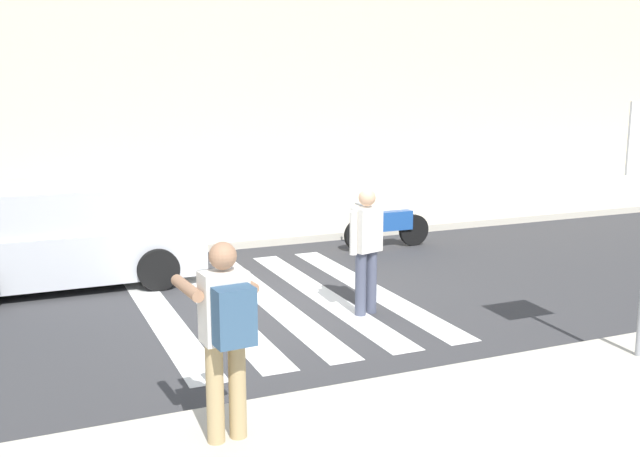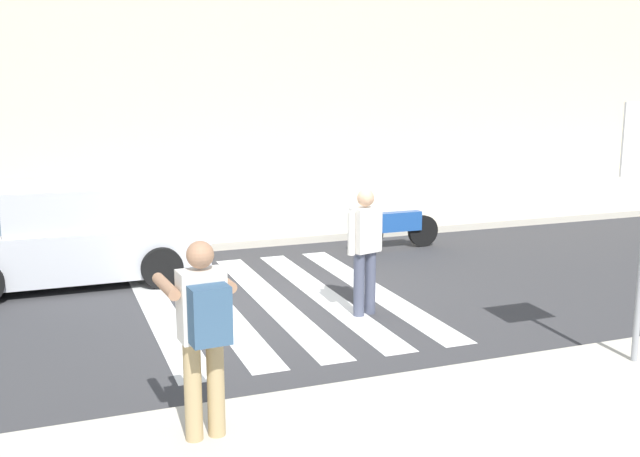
# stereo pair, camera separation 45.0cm
# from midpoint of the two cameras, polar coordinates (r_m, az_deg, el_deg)

# --- Properties ---
(ground_plane) EXTENTS (120.00, 120.00, 0.00)m
(ground_plane) POSITION_cam_midpoint_polar(r_m,az_deg,el_deg) (10.72, -2.19, -5.81)
(ground_plane) COLOR #38383A
(sidewalk_far) EXTENTS (60.00, 4.80, 0.14)m
(sidewalk_far) POSITION_cam_midpoint_polar(r_m,az_deg,el_deg) (16.34, -8.91, 0.32)
(sidewalk_far) COLOR beige
(sidewalk_far) RESTS_ON ground
(building_facade_far) EXTENTS (56.00, 4.00, 6.31)m
(building_facade_far) POSITION_cam_midpoint_polar(r_m,az_deg,el_deg) (20.37, -11.80, 11.11)
(building_facade_far) COLOR beige
(building_facade_far) RESTS_ON ground
(crosswalk_stripe_0) EXTENTS (0.44, 5.20, 0.01)m
(crosswalk_stripe_0) POSITION_cam_midpoint_polar(r_m,az_deg,el_deg) (10.53, -10.87, -6.30)
(crosswalk_stripe_0) COLOR silver
(crosswalk_stripe_0) RESTS_ON ground
(crosswalk_stripe_1) EXTENTS (0.44, 5.20, 0.01)m
(crosswalk_stripe_1) POSITION_cam_midpoint_polar(r_m,az_deg,el_deg) (10.69, -6.62, -5.90)
(crosswalk_stripe_1) COLOR silver
(crosswalk_stripe_1) RESTS_ON ground
(crosswalk_stripe_2) EXTENTS (0.44, 5.20, 0.01)m
(crosswalk_stripe_2) POSITION_cam_midpoint_polar(r_m,az_deg,el_deg) (10.90, -2.52, -5.49)
(crosswalk_stripe_2) COLOR silver
(crosswalk_stripe_2) RESTS_ON ground
(crosswalk_stripe_3) EXTENTS (0.44, 5.20, 0.01)m
(crosswalk_stripe_3) POSITION_cam_midpoint_polar(r_m,az_deg,el_deg) (11.16, 1.39, -5.08)
(crosswalk_stripe_3) COLOR silver
(crosswalk_stripe_3) RESTS_ON ground
(crosswalk_stripe_4) EXTENTS (0.44, 5.20, 0.01)m
(crosswalk_stripe_4) POSITION_cam_midpoint_polar(r_m,az_deg,el_deg) (11.48, 5.11, -4.66)
(crosswalk_stripe_4) COLOR silver
(crosswalk_stripe_4) RESTS_ON ground
(photographer_with_backpack) EXTENTS (0.62, 0.87, 1.72)m
(photographer_with_backpack) POSITION_cam_midpoint_polar(r_m,az_deg,el_deg) (6.29, -6.86, -7.23)
(photographer_with_backpack) COLOR tan
(photographer_with_backpack) RESTS_ON sidewalk_near
(pedestrian_crossing) EXTENTS (0.56, 0.34, 1.72)m
(pedestrian_crossing) POSITION_cam_midpoint_polar(r_m,az_deg,el_deg) (10.05, 4.73, -1.25)
(pedestrian_crossing) COLOR #474C60
(pedestrian_crossing) RESTS_ON ground
(parked_car_silver) EXTENTS (4.10, 1.92, 1.55)m
(parked_car_silver) POSITION_cam_midpoint_polar(r_m,az_deg,el_deg) (12.28, -17.31, -0.61)
(parked_car_silver) COLOR #B7BABF
(parked_car_silver) RESTS_ON ground
(motorcycle) EXTENTS (1.76, 0.60, 0.87)m
(motorcycle) POSITION_cam_midpoint_polar(r_m,az_deg,el_deg) (14.16, 6.69, 0.09)
(motorcycle) COLOR black
(motorcycle) RESTS_ON ground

